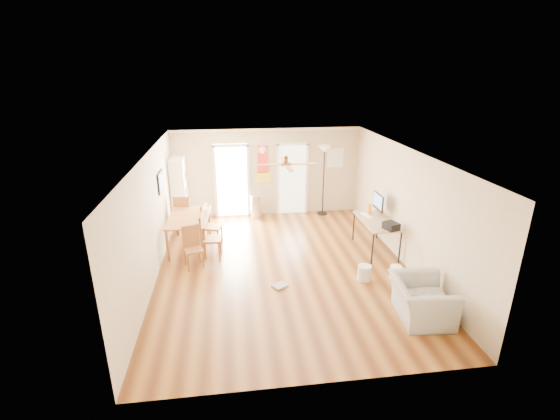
{
  "coord_description": "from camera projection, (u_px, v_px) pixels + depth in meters",
  "views": [
    {
      "loc": [
        -1.11,
        -7.77,
        4.2
      ],
      "look_at": [
        0.0,
        0.6,
        1.15
      ],
      "focal_mm": 25.12,
      "sensor_mm": 36.0,
      "label": 1
    }
  ],
  "objects": [
    {
      "name": "keyboard",
      "position": [
        366.0,
        215.0,
        9.68
      ],
      "size": [
        0.19,
        0.41,
        0.01
      ],
      "primitive_type": "cube",
      "rotation": [
        0.0,
        0.0,
        0.16
      ],
      "color": "white",
      "rests_on": "computer_desk"
    },
    {
      "name": "wall_right",
      "position": [
        406.0,
        207.0,
        8.7
      ],
      "size": [
        0.04,
        7.0,
        2.6
      ],
      "primitive_type": null,
      "color": "beige",
      "rests_on": "floor"
    },
    {
      "name": "wall_back",
      "position": [
        267.0,
        172.0,
        11.63
      ],
      "size": [
        5.5,
        0.04,
        2.6
      ],
      "primitive_type": null,
      "color": "beige",
      "rests_on": "floor"
    },
    {
      "name": "framed_poster",
      "position": [
        161.0,
        182.0,
        9.2
      ],
      "size": [
        0.04,
        0.66,
        0.48
      ],
      "primitive_type": "cube",
      "color": "black",
      "rests_on": "wall_left"
    },
    {
      "name": "trash_can",
      "position": [
        256.0,
        207.0,
        11.59
      ],
      "size": [
        0.33,
        0.33,
        0.7
      ],
      "primitive_type": "cylinder",
      "rotation": [
        0.0,
        0.0,
        0.02
      ],
      "color": "#B2B1B4",
      "rests_on": "floor"
    },
    {
      "name": "wall_front",
      "position": [
        321.0,
        305.0,
        5.1
      ],
      "size": [
        5.5,
        0.04,
        2.6
      ],
      "primitive_type": null,
      "color": "beige",
      "rests_on": "floor"
    },
    {
      "name": "torchiere_lamp",
      "position": [
        323.0,
        181.0,
        11.68
      ],
      "size": [
        0.5,
        0.5,
        2.1
      ],
      "primitive_type": null,
      "rotation": [
        0.0,
        0.0,
        -0.34
      ],
      "color": "black",
      "rests_on": "floor"
    },
    {
      "name": "armchair",
      "position": [
        421.0,
        300.0,
        6.91
      ],
      "size": [
        1.06,
        1.18,
        0.71
      ],
      "primitive_type": "imported",
      "rotation": [
        0.0,
        0.0,
        1.47
      ],
      "color": "#A2A29D",
      "rests_on": "floor"
    },
    {
      "name": "dining_chair_near",
      "position": [
        193.0,
        248.0,
        8.66
      ],
      "size": [
        0.48,
        0.48,
        0.94
      ],
      "primitive_type": null,
      "rotation": [
        0.0,
        0.0,
        0.3
      ],
      "color": "#976230",
      "rests_on": "floor"
    },
    {
      "name": "floor",
      "position": [
        284.0,
        267.0,
        8.81
      ],
      "size": [
        7.0,
        7.0,
        0.0
      ],
      "primitive_type": "plane",
      "color": "brown",
      "rests_on": "ground"
    },
    {
      "name": "ceiling",
      "position": [
        284.0,
        153.0,
        7.92
      ],
      "size": [
        5.5,
        7.0,
        0.0
      ],
      "primitive_type": null,
      "color": "silver",
      "rests_on": "floor"
    },
    {
      "name": "dining_table",
      "position": [
        190.0,
        232.0,
        9.7
      ],
      "size": [
        1.02,
        1.64,
        0.8
      ],
      "primitive_type": null,
      "rotation": [
        0.0,
        0.0,
        -0.04
      ],
      "color": "#AB6537",
      "rests_on": "floor"
    },
    {
      "name": "dining_chair_right_b",
      "position": [
        211.0,
        237.0,
        9.07
      ],
      "size": [
        0.47,
        0.47,
        1.07
      ],
      "primitive_type": null,
      "rotation": [
        0.0,
        0.0,
        1.49
      ],
      "color": "olive",
      "rests_on": "floor"
    },
    {
      "name": "dining_chair_far",
      "position": [
        184.0,
        213.0,
        10.55
      ],
      "size": [
        0.48,
        0.48,
        1.05
      ],
      "primitive_type": null,
      "rotation": [
        0.0,
        0.0,
        3.01
      ],
      "color": "#9D6632",
      "rests_on": "floor"
    },
    {
      "name": "wastebasket_a",
      "position": [
        364.0,
        273.0,
        8.23
      ],
      "size": [
        0.35,
        0.35,
        0.33
      ],
      "primitive_type": "cylinder",
      "rotation": [
        0.0,
        0.0,
        0.29
      ],
      "color": "silver",
      "rests_on": "floor"
    },
    {
      "name": "wall_decal",
      "position": [
        263.0,
        164.0,
        11.51
      ],
      "size": [
        0.46,
        0.03,
        1.1
      ],
      "primitive_type": "cube",
      "color": "red",
      "rests_on": "wall_back"
    },
    {
      "name": "wall_left",
      "position": [
        151.0,
        219.0,
        8.02
      ],
      "size": [
        0.04,
        7.0,
        2.6
      ],
      "primitive_type": null,
      "color": "beige",
      "rests_on": "floor"
    },
    {
      "name": "ac_grille",
      "position": [
        335.0,
        157.0,
        11.72
      ],
      "size": [
        0.5,
        0.04,
        0.6
      ],
      "primitive_type": "cube",
      "color": "white",
      "rests_on": "wall_back"
    },
    {
      "name": "orange_bottle",
      "position": [
        369.0,
        209.0,
        9.73
      ],
      "size": [
        0.1,
        0.1,
        0.27
      ],
      "primitive_type": "cylinder",
      "rotation": [
        0.0,
        0.0,
        -0.14
      ],
      "color": "orange",
      "rests_on": "computer_desk"
    },
    {
      "name": "wastebasket_b",
      "position": [
        396.0,
        272.0,
        8.3
      ],
      "size": [
        0.26,
        0.26,
        0.28
      ],
      "primitive_type": "cylinder",
      "rotation": [
        0.0,
        0.0,
        -0.06
      ],
      "color": "white",
      "rests_on": "floor"
    },
    {
      "name": "dining_chair_right_a",
      "position": [
        212.0,
        225.0,
        9.81
      ],
      "size": [
        0.52,
        0.52,
        1.04
      ],
      "primitive_type": null,
      "rotation": [
        0.0,
        0.0,
        1.32
      ],
      "color": "#AA6437",
      "rests_on": "floor"
    },
    {
      "name": "crown_molding",
      "position": [
        284.0,
        155.0,
        7.94
      ],
      "size": [
        5.5,
        7.0,
        0.08
      ],
      "primitive_type": null,
      "color": "white",
      "rests_on": "wall_back"
    },
    {
      "name": "kitchen_doorway",
      "position": [
        232.0,
        182.0,
        11.57
      ],
      "size": [
        0.9,
        0.1,
        2.1
      ],
      "primitive_type": null,
      "color": "white",
      "rests_on": "wall_back"
    },
    {
      "name": "ceiling_fan",
      "position": [
        286.0,
        164.0,
        7.7
      ],
      "size": [
        1.24,
        1.24,
        0.2
      ],
      "primitive_type": null,
      "color": "#593819",
      "rests_on": "ceiling"
    },
    {
      "name": "floor_cloth",
      "position": [
        280.0,
        286.0,
        8.0
      ],
      "size": [
        0.37,
        0.35,
        0.04
      ],
      "primitive_type": "cube",
      "rotation": [
        0.0,
        0.0,
        0.6
      ],
      "color": "gray",
      "rests_on": "floor"
    },
    {
      "name": "bookshelf",
      "position": [
        179.0,
        191.0,
        11.07
      ],
      "size": [
        0.61,
        0.93,
        1.9
      ],
      "primitive_type": null,
      "rotation": [
        0.0,
        0.0,
        0.3
      ],
      "color": "white",
      "rests_on": "floor"
    },
    {
      "name": "bathroom_doorway",
      "position": [
        292.0,
        180.0,
        11.79
      ],
      "size": [
        0.8,
        0.1,
        2.1
      ],
      "primitive_type": null,
      "color": "white",
      "rests_on": "wall_back"
    },
    {
      "name": "imac",
      "position": [
        378.0,
        205.0,
        9.6
      ],
      "size": [
        0.19,
        0.6,
        0.56
      ],
      "primitive_type": null,
      "rotation": [
        0.0,
        0.0,
        0.18
      ],
      "color": "black",
      "rests_on": "computer_desk"
    },
    {
      "name": "computer_desk",
      "position": [
        375.0,
        235.0,
        9.5
      ],
      "size": [
        0.73,
        1.46,
        0.78
      ],
      "primitive_type": null,
      "color": "tan",
      "rests_on": "floor"
    },
    {
      "name": "printer",
      "position": [
        391.0,
        226.0,
        8.82
      ],
      "size": [
        0.36,
        0.39,
        0.16
      ],
      "primitive_type": "cube",
      "rotation": [
        0.0,
        0.0,
        0.34
      ],
      "color": "black",
      "rests_on": "computer_desk"
    }
  ]
}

